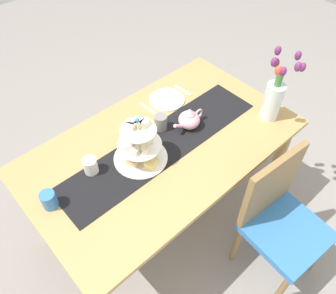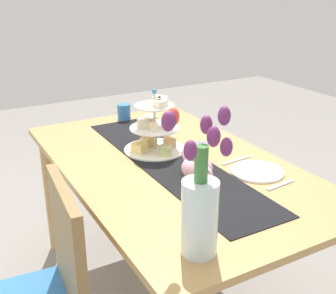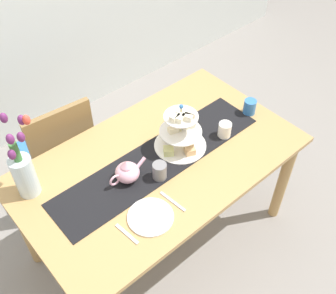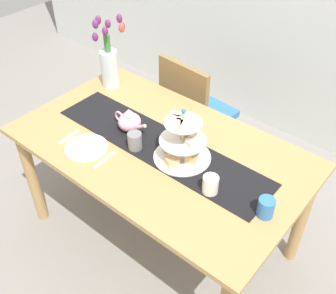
% 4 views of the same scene
% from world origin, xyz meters
% --- Properties ---
extents(ground_plane, '(8.00, 8.00, 0.00)m').
position_xyz_m(ground_plane, '(0.00, 0.00, 0.00)').
color(ground_plane, gray).
extents(dining_table, '(1.60, 0.94, 0.77)m').
position_xyz_m(dining_table, '(0.00, 0.00, 0.66)').
color(dining_table, tan).
rests_on(dining_table, ground_plane).
extents(chair_left, '(0.45, 0.45, 0.91)m').
position_xyz_m(chair_left, '(-0.28, 0.70, 0.50)').
color(chair_left, olive).
rests_on(chair_left, ground_plane).
extents(table_runner, '(1.30, 0.30, 0.00)m').
position_xyz_m(table_runner, '(0.00, 0.00, 0.77)').
color(table_runner, black).
rests_on(table_runner, dining_table).
extents(tiered_cake_stand, '(0.30, 0.30, 0.30)m').
position_xyz_m(tiered_cake_stand, '(0.16, 0.00, 0.87)').
color(tiered_cake_stand, beige).
rests_on(tiered_cake_stand, table_runner).
extents(teapot, '(0.24, 0.13, 0.14)m').
position_xyz_m(teapot, '(-0.22, 0.00, 0.83)').
color(teapot, '#E5A8BC').
rests_on(teapot, table_runner).
extents(tulip_vase, '(0.23, 0.19, 0.46)m').
position_xyz_m(tulip_vase, '(-0.65, 0.27, 0.94)').
color(tulip_vase, silver).
rests_on(tulip_vase, dining_table).
extents(dinner_plate_left, '(0.23, 0.23, 0.01)m').
position_xyz_m(dinner_plate_left, '(-0.28, -0.27, 0.77)').
color(dinner_plate_left, white).
rests_on(dinner_plate_left, dining_table).
extents(fork_left, '(0.03, 0.15, 0.01)m').
position_xyz_m(fork_left, '(-0.43, -0.27, 0.77)').
color(fork_left, silver).
rests_on(fork_left, dining_table).
extents(knife_left, '(0.03, 0.17, 0.01)m').
position_xyz_m(knife_left, '(-0.14, -0.27, 0.77)').
color(knife_left, silver).
rests_on(knife_left, dining_table).
extents(mug_grey, '(0.08, 0.08, 0.09)m').
position_xyz_m(mug_grey, '(-0.08, -0.10, 0.82)').
color(mug_grey, slate).
rests_on(mug_grey, table_runner).
extents(mug_white_text, '(0.08, 0.08, 0.09)m').
position_xyz_m(mug_white_text, '(0.41, -0.11, 0.82)').
color(mug_white_text, white).
rests_on(mug_white_text, dining_table).
extents(mug_orange, '(0.08, 0.08, 0.09)m').
position_xyz_m(mug_orange, '(0.68, -0.07, 0.82)').
color(mug_orange, '#3370B7').
rests_on(mug_orange, dining_table).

